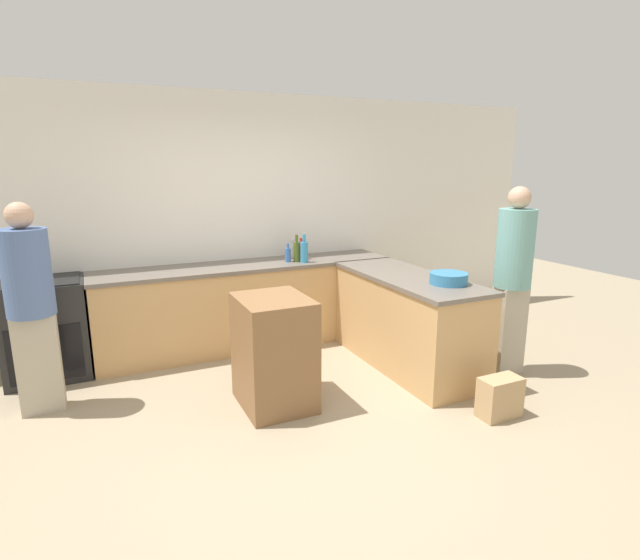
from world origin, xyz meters
name	(u,v)px	position (x,y,z in m)	size (l,w,h in m)	color
ground_plane	(316,416)	(0.00, 0.00, 0.00)	(14.00, 14.00, 0.00)	tan
wall_back	(237,220)	(0.00, 2.13, 1.35)	(8.00, 0.06, 2.70)	white
counter_back	(248,305)	(0.00, 1.78, 0.46)	(3.17, 0.66, 0.91)	tan
counter_peninsula	(407,320)	(1.24, 0.59, 0.46)	(0.69, 1.79, 0.91)	tan
range_oven	(46,329)	(-1.95, 1.78, 0.46)	(0.71, 0.63, 0.92)	black
island_table	(274,352)	(-0.22, 0.34, 0.46)	(0.55, 0.66, 0.92)	brown
mixing_bowl	(449,278)	(1.36, 0.15, 0.96)	(0.33, 0.33, 0.10)	teal
water_bottle_blue	(288,254)	(0.44, 1.70, 0.99)	(0.06, 0.06, 0.20)	#386BB7
hot_sauce_bottle	(301,251)	(0.64, 1.80, 1.00)	(0.09, 0.09, 0.24)	red
vinegar_bottle_clear	(293,251)	(0.57, 1.88, 0.99)	(0.09, 0.09, 0.21)	silver
olive_oil_bottle	(297,251)	(0.53, 1.68, 1.03)	(0.07, 0.07, 0.30)	#475B1E
dish_soap_bottle	(304,251)	(0.59, 1.60, 1.03)	(0.08, 0.08, 0.31)	#338CBF
person_by_range	(31,302)	(-1.96, 1.03, 0.91)	(0.35, 0.35, 1.68)	#ADA38E
person_at_peninsula	(513,275)	(1.99, 0.02, 0.96)	(0.33, 0.33, 1.76)	#ADA38E
paper_bag	(500,397)	(1.31, -0.61, 0.16)	(0.33, 0.19, 0.33)	tan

